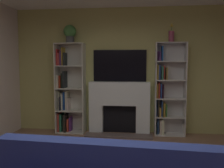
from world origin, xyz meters
TOP-DOWN VIEW (x-y plane):
  - wall_back_accent at (0.00, 2.75)m, footprint 4.79×0.06m
  - fireplace at (0.00, 2.60)m, footprint 1.41×0.53m
  - tv at (0.00, 2.69)m, footprint 1.15×0.06m
  - bookshelf_left at (-1.16, 2.60)m, footprint 0.63×0.33m
  - bookshelf_right at (1.00, 2.61)m, footprint 0.63×0.29m
  - potted_plant at (-1.08, 2.57)m, footprint 0.27×0.27m
  - vase_with_flowers at (1.08, 2.57)m, footprint 0.11×0.11m

SIDE VIEW (x-z plane):
  - fireplace at x=0.00m, z-range 0.04..1.16m
  - bookshelf_left at x=-1.16m, z-range -0.09..1.88m
  - bookshelf_right at x=1.00m, z-range -0.05..1.91m
  - wall_back_accent at x=0.00m, z-range 0.00..2.73m
  - tv at x=0.00m, z-range 1.13..1.82m
  - vase_with_flowers at x=1.08m, z-range 1.90..2.29m
  - potted_plant at x=-1.08m, z-range 1.99..2.38m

